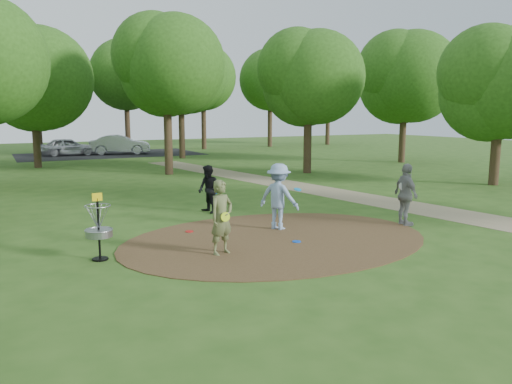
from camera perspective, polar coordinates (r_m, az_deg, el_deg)
name	(u,v)px	position (r m, az deg, el deg)	size (l,w,h in m)	color
ground	(277,239)	(13.24, 2.46, -5.43)	(100.00, 100.00, 0.00)	#2D5119
dirt_clearing	(277,239)	(13.24, 2.46, -5.39)	(8.40, 8.40, 0.02)	#47301C
footpath	(405,206)	(18.72, 16.63, -1.50)	(2.00, 40.00, 0.01)	#8C7A5B
parking_lot	(110,154)	(42.04, -16.35, 4.16)	(14.00, 8.00, 0.01)	black
player_observer_with_disc	(222,218)	(11.69, -3.96, -2.93)	(0.75, 0.60, 1.77)	#5D663B
player_throwing_with_disc	(279,197)	(14.19, 2.62, -0.54)	(1.41, 1.41, 1.89)	#85A0C6
player_walking_with_disc	(208,189)	(16.63, -5.47, 0.32)	(0.71, 0.85, 1.60)	black
player_waiting_with_disc	(406,195)	(15.33, 16.76, -0.30)	(0.67, 1.15, 1.84)	gray
disc_ground_blue	(297,242)	(12.94, 4.67, -5.66)	(0.22, 0.22, 0.02)	blue
disc_ground_red	(189,231)	(14.10, -7.62, -4.49)	(0.22, 0.22, 0.02)	red
car_left	(68,147)	(41.73, -20.69, 4.87)	(1.65, 4.10, 1.40)	#A7A8AF
car_right	(120,145)	(41.84, -15.28, 5.25)	(1.65, 4.72, 1.56)	#AEAFB6
disc_golf_basket	(98,222)	(11.77, -17.57, -3.31)	(0.63, 0.63, 1.54)	black
tree_ring	(202,69)	(22.63, -6.14, 13.77)	(37.68, 45.34, 9.05)	#332316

